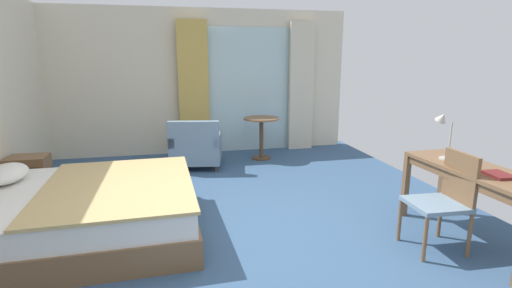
% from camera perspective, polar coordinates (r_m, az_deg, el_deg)
% --- Properties ---
extents(ground, '(5.89, 7.83, 0.10)m').
position_cam_1_polar(ground, '(3.95, -3.13, -14.34)').
color(ground, '#38567A').
extents(wall_back, '(5.49, 0.12, 2.61)m').
position_cam_1_polar(wall_back, '(7.16, -8.26, 9.14)').
color(wall_back, beige).
rests_on(wall_back, ground).
extents(balcony_glass_door, '(1.59, 0.02, 2.29)m').
position_cam_1_polar(balcony_glass_door, '(7.21, -1.21, 8.05)').
color(balcony_glass_door, silver).
rests_on(balcony_glass_door, ground).
extents(curtain_panel_left, '(0.54, 0.10, 2.39)m').
position_cam_1_polar(curtain_panel_left, '(6.97, -9.32, 8.13)').
color(curtain_panel_left, tan).
rests_on(curtain_panel_left, ground).
extents(curtain_panel_right, '(0.47, 0.10, 2.39)m').
position_cam_1_polar(curtain_panel_right, '(7.38, 6.76, 8.47)').
color(curtain_panel_right, beige).
rests_on(curtain_panel_right, ground).
extents(bed, '(2.27, 1.93, 0.96)m').
position_cam_1_polar(bed, '(4.20, -25.48, -9.06)').
color(bed, brown).
rests_on(bed, ground).
extents(nightstand, '(0.47, 0.37, 0.54)m').
position_cam_1_polar(nightstand, '(5.64, -30.81, -4.24)').
color(nightstand, brown).
rests_on(nightstand, ground).
extents(writing_desk, '(0.58, 1.52, 0.74)m').
position_cam_1_polar(writing_desk, '(4.14, 30.32, -4.43)').
color(writing_desk, brown).
rests_on(writing_desk, ground).
extents(desk_chair, '(0.49, 0.47, 0.92)m').
position_cam_1_polar(desk_chair, '(3.92, 26.45, -7.03)').
color(desk_chair, gray).
rests_on(desk_chair, ground).
extents(desk_lamp, '(0.18, 0.27, 0.49)m').
position_cam_1_polar(desk_lamp, '(4.33, 26.36, 1.83)').
color(desk_lamp, '#B7B2A8').
rests_on(desk_lamp, writing_desk).
extents(closed_book, '(0.20, 0.26, 0.03)m').
position_cam_1_polar(closed_book, '(3.95, 32.57, -3.91)').
color(closed_book, maroon).
rests_on(closed_book, writing_desk).
extents(armchair_by_window, '(0.90, 0.90, 0.81)m').
position_cam_1_polar(armchair_by_window, '(6.21, -8.95, -0.57)').
color(armchair_by_window, gray).
rests_on(armchair_by_window, ground).
extents(round_cafe_table, '(0.62, 0.62, 0.73)m').
position_cam_1_polar(round_cafe_table, '(6.64, 0.81, 2.29)').
color(round_cafe_table, brown).
rests_on(round_cafe_table, ground).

